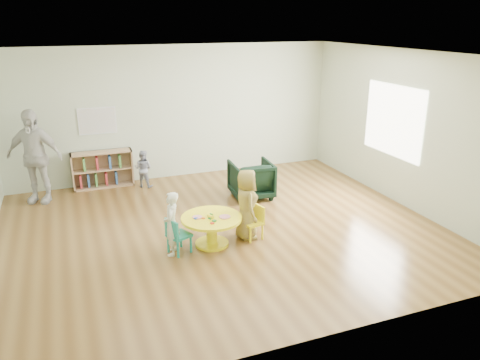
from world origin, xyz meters
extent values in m
plane|color=brown|center=(0.00, 0.00, 0.00)|extent=(7.00, 7.00, 0.00)
cube|color=white|center=(0.00, 0.00, 2.75)|extent=(7.00, 6.00, 0.10)
cube|color=#AAB99E|center=(0.00, 3.00, 1.40)|extent=(7.00, 0.10, 2.80)
cube|color=#AAB99E|center=(0.00, -3.00, 1.40)|extent=(7.00, 0.10, 2.80)
cube|color=#AAB99E|center=(3.50, 0.00, 1.40)|extent=(0.10, 6.00, 2.80)
cube|color=white|center=(3.48, 0.30, 1.50)|extent=(0.02, 1.60, 1.30)
cylinder|color=#FFF115|center=(-0.31, -0.46, 0.21)|extent=(0.16, 0.16, 0.42)
cylinder|color=#FFF115|center=(-0.31, -0.46, 0.02)|extent=(0.51, 0.51, 0.04)
cylinder|color=#FFF115|center=(-0.31, -0.46, 0.44)|extent=(0.92, 0.92, 0.04)
cylinder|color=pink|center=(-0.52, -0.41, 0.47)|extent=(0.15, 0.15, 0.02)
cylinder|color=pink|center=(-0.13, -0.54, 0.47)|extent=(0.17, 0.17, 0.02)
cylinder|color=#FFF115|center=(-0.33, -0.48, 0.48)|extent=(0.09, 0.13, 0.04)
cylinder|color=#147530|center=(-0.37, -0.56, 0.48)|extent=(0.04, 0.05, 0.02)
cylinder|color=#147530|center=(-0.30, -0.41, 0.48)|extent=(0.04, 0.05, 0.02)
cube|color=red|center=(-0.38, -0.70, 0.47)|extent=(0.05, 0.05, 0.02)
cube|color=orange|center=(-0.45, -0.48, 0.47)|extent=(0.05, 0.05, 0.02)
cube|color=blue|center=(-0.55, -0.45, 0.47)|extent=(0.07, 0.07, 0.02)
cube|color=#147530|center=(-0.32, -0.63, 0.47)|extent=(0.06, 0.06, 0.02)
cube|color=teal|center=(-0.84, -0.53, 0.28)|extent=(0.39, 0.39, 0.04)
cube|color=teal|center=(-0.96, -0.58, 0.43)|extent=(0.15, 0.28, 0.26)
cylinder|color=teal|center=(-0.99, -0.47, 0.13)|extent=(0.04, 0.04, 0.26)
cylinder|color=teal|center=(-0.90, -0.68, 0.13)|extent=(0.04, 0.04, 0.26)
cylinder|color=teal|center=(-0.78, -0.37, 0.13)|extent=(0.04, 0.04, 0.26)
cylinder|color=teal|center=(-0.68, -0.59, 0.13)|extent=(0.04, 0.04, 0.26)
cube|color=#FFF115|center=(0.34, -0.49, 0.27)|extent=(0.35, 0.35, 0.04)
cube|color=#FFF115|center=(0.47, -0.46, 0.42)|extent=(0.09, 0.29, 0.25)
cylinder|color=#FFF115|center=(0.48, -0.57, 0.13)|extent=(0.03, 0.03, 0.25)
cylinder|color=#FFF115|center=(0.43, -0.35, 0.13)|extent=(0.03, 0.03, 0.25)
cylinder|color=#FFF115|center=(0.25, -0.63, 0.13)|extent=(0.03, 0.03, 0.25)
cylinder|color=#FFF115|center=(0.20, -0.40, 0.13)|extent=(0.03, 0.03, 0.25)
cube|color=#A57E5C|center=(-2.19, 2.83, 0.38)|extent=(0.03, 0.30, 0.75)
cube|color=#A57E5C|center=(-1.01, 2.83, 0.38)|extent=(0.03, 0.30, 0.75)
cube|color=#A57E5C|center=(-1.60, 2.83, 0.01)|extent=(1.20, 0.30, 0.03)
cube|color=#A57E5C|center=(-1.60, 2.83, 0.73)|extent=(1.20, 0.30, 0.03)
cube|color=#A57E5C|center=(-1.60, 2.83, 0.38)|extent=(1.14, 0.28, 0.03)
cube|color=#A57E5C|center=(-1.60, 2.97, 0.38)|extent=(1.20, 0.02, 0.75)
cube|color=#AF2E37|center=(-2.05, 2.81, 0.18)|extent=(0.04, 0.18, 0.26)
cube|color=#3060A8|center=(-1.90, 2.81, 0.18)|extent=(0.04, 0.18, 0.26)
cube|color=#529B47|center=(-1.75, 2.81, 0.18)|extent=(0.04, 0.18, 0.26)
cube|color=#AF2E37|center=(-1.55, 2.81, 0.18)|extent=(0.04, 0.18, 0.26)
cube|color=#3060A8|center=(-1.35, 2.81, 0.18)|extent=(0.04, 0.18, 0.26)
cube|color=#529B47|center=(-1.95, 2.81, 0.53)|extent=(0.04, 0.18, 0.26)
cube|color=#AF2E37|center=(-1.70, 2.81, 0.53)|extent=(0.04, 0.18, 0.26)
cube|color=#3060A8|center=(-1.45, 2.81, 0.53)|extent=(0.04, 0.18, 0.26)
cube|color=#529B47|center=(-1.25, 2.81, 0.53)|extent=(0.04, 0.18, 0.26)
cube|color=silver|center=(-1.60, 2.98, 1.35)|extent=(0.74, 0.01, 0.54)
cube|color=#FB5934|center=(-1.60, 2.98, 1.35)|extent=(0.70, 0.00, 0.50)
imported|color=black|center=(1.02, 1.21, 0.36)|extent=(0.81, 0.84, 0.71)
imported|color=white|center=(-0.94, -0.53, 0.48)|extent=(0.35, 0.41, 0.96)
imported|color=yellow|center=(0.27, -0.41, 0.56)|extent=(0.41, 0.58, 1.13)
imported|color=#1C2648|center=(-0.82, 2.55, 0.38)|extent=(0.47, 0.45, 0.77)
imported|color=silver|center=(-2.81, 2.43, 0.88)|extent=(1.12, 0.82, 1.77)
camera|label=1|loc=(-2.22, -6.66, 3.30)|focal=35.00mm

